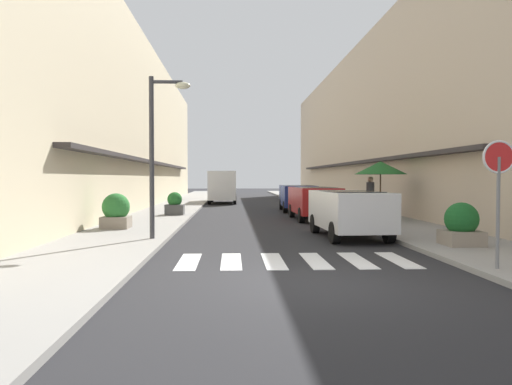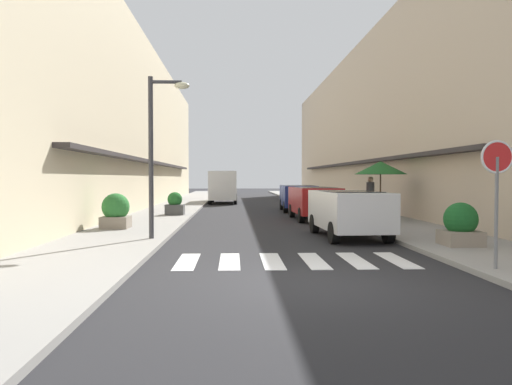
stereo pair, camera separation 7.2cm
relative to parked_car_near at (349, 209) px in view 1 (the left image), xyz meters
The scene contains 17 objects.
ground_plane 14.41m from the parked_car_near, 99.01° to the left, with size 113.27×113.27×0.00m, color #232326.
sidewalk_left 15.90m from the parked_car_near, 116.57° to the left, with size 3.10×72.08×0.12m, color gray.
sidewalk_right 14.46m from the parked_car_near, 79.62° to the left, with size 3.10×72.08×0.12m, color gray.
building_row_left 19.75m from the parked_car_near, 125.26° to the left, with size 5.50×48.34×10.10m.
building_row_right 17.63m from the parked_car_near, 67.14° to the left, with size 5.50×48.34×10.24m.
crosswalk 4.78m from the parked_car_near, 118.66° to the right, with size 5.20×2.20×0.01m.
parked_car_near is the anchor object (origin of this frame).
parked_car_mid 6.48m from the parked_car_near, 90.00° to the left, with size 1.88×4.27×1.47m.
parked_car_far 12.01m from the parked_car_near, 90.00° to the left, with size 1.92×4.46×1.47m.
delivery_van 21.43m from the parked_car_near, 101.72° to the left, with size 2.04×5.41×2.37m.
round_street_sign 6.13m from the parked_car_near, 75.84° to the right, with size 0.65×0.07×2.49m.
street_lamp 6.19m from the parked_car_near, behind, with size 1.19×0.28×4.67m.
cafe_umbrella 6.07m from the parked_car_near, 63.64° to the left, with size 2.20×2.20×2.46m.
planter_corner 3.51m from the parked_car_near, 48.41° to the right, with size 0.93×0.93×1.12m.
planter_midblock 8.00m from the parked_car_near, 164.37° to the left, with size 0.95×0.95×1.22m.
planter_far 10.50m from the parked_car_near, 127.53° to the left, with size 0.86×0.86×1.08m.
pedestrian_walking_near 5.81m from the parked_car_near, 67.58° to the left, with size 0.34×0.34×1.81m.
Camera 1 is at (-1.40, -8.55, 1.88)m, focal length 34.04 mm.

